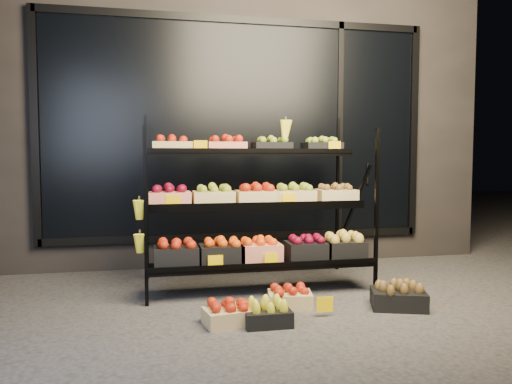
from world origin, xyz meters
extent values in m
plane|color=#514F4C|center=(0.00, 0.00, 0.00)|extent=(24.00, 24.00, 0.00)
cube|color=#2D2826|center=(0.00, 2.60, 1.75)|extent=(6.00, 2.00, 3.50)
cube|color=black|center=(0.00, 1.58, 1.55)|extent=(4.20, 0.04, 2.40)
cube|color=black|center=(0.00, 1.56, 0.34)|extent=(4.30, 0.06, 0.08)
cube|color=black|center=(0.00, 1.56, 2.76)|extent=(4.30, 0.06, 0.08)
cube|color=black|center=(-2.15, 1.56, 1.55)|extent=(0.08, 0.06, 2.50)
cube|color=black|center=(2.15, 1.56, 1.55)|extent=(0.08, 0.06, 2.50)
cube|color=black|center=(1.20, 1.56, 1.55)|extent=(0.06, 0.06, 2.50)
cylinder|color=black|center=(1.55, 1.53, 1.05)|extent=(0.02, 0.02, 0.25)
cube|color=black|center=(-1.02, 0.18, 0.75)|extent=(0.03, 0.03, 1.50)
cube|color=black|center=(1.02, 0.18, 0.75)|extent=(0.03, 0.03, 1.50)
cube|color=black|center=(-1.02, 1.15, 0.83)|extent=(0.03, 0.03, 1.66)
cube|color=black|center=(1.02, 1.15, 0.83)|extent=(0.03, 0.03, 1.66)
cube|color=black|center=(0.00, 0.35, 0.27)|extent=(2.05, 0.42, 0.03)
cube|color=black|center=(0.00, 0.15, 0.30)|extent=(2.05, 0.02, 0.05)
cube|color=black|center=(0.00, 0.65, 0.77)|extent=(2.05, 0.40, 0.03)
cube|color=black|center=(0.00, 0.46, 0.80)|extent=(2.05, 0.02, 0.05)
cube|color=black|center=(0.00, 0.95, 1.27)|extent=(2.05, 0.40, 0.03)
cube|color=black|center=(0.00, 0.76, 1.30)|extent=(2.05, 0.02, 0.05)
cube|color=#DCC07F|center=(-0.77, 0.95, 1.33)|extent=(0.38, 0.28, 0.11)
ellipsoid|color=red|center=(-0.77, 0.95, 1.42)|extent=(0.32, 0.24, 0.07)
cube|color=tan|center=(-0.24, 0.95, 1.33)|extent=(0.38, 0.28, 0.11)
ellipsoid|color=red|center=(-0.24, 0.95, 1.42)|extent=(0.32, 0.24, 0.07)
cube|color=black|center=(0.23, 0.95, 1.33)|extent=(0.38, 0.28, 0.11)
ellipsoid|color=#92A92A|center=(0.23, 0.95, 1.42)|extent=(0.32, 0.24, 0.07)
cube|color=black|center=(0.77, 0.95, 1.33)|extent=(0.38, 0.28, 0.11)
ellipsoid|color=#92A92A|center=(0.77, 0.95, 1.42)|extent=(0.32, 0.24, 0.07)
cube|color=tan|center=(-0.81, 0.65, 0.85)|extent=(0.38, 0.28, 0.14)
ellipsoid|color=maroon|center=(-0.81, 0.65, 0.95)|extent=(0.32, 0.24, 0.07)
cube|color=#DCC07F|center=(-0.41, 0.65, 0.85)|extent=(0.38, 0.28, 0.14)
ellipsoid|color=#92A92A|center=(-0.41, 0.65, 0.95)|extent=(0.32, 0.24, 0.07)
cube|color=#DCC07F|center=(0.01, 0.65, 0.85)|extent=(0.38, 0.28, 0.14)
ellipsoid|color=red|center=(0.01, 0.65, 0.95)|extent=(0.32, 0.24, 0.07)
cube|color=#DCC07F|center=(0.38, 0.65, 0.85)|extent=(0.38, 0.28, 0.14)
ellipsoid|color=#92A92A|center=(0.38, 0.65, 0.95)|extent=(0.32, 0.24, 0.07)
cube|color=#DCC07F|center=(0.81, 0.65, 0.85)|extent=(0.38, 0.28, 0.14)
ellipsoid|color=brown|center=(0.81, 0.65, 0.95)|extent=(0.32, 0.24, 0.07)
cube|color=black|center=(-0.77, 0.35, 0.37)|extent=(0.38, 0.28, 0.18)
ellipsoid|color=red|center=(-0.77, 0.35, 0.49)|extent=(0.32, 0.24, 0.07)
cube|color=black|center=(-0.37, 0.35, 0.37)|extent=(0.38, 0.28, 0.18)
ellipsoid|color=#E44E0C|center=(-0.37, 0.35, 0.49)|extent=(0.32, 0.24, 0.07)
cube|color=tan|center=(-0.03, 0.35, 0.37)|extent=(0.38, 0.28, 0.18)
ellipsoid|color=#E44E0C|center=(-0.03, 0.35, 0.49)|extent=(0.32, 0.24, 0.07)
cube|color=black|center=(0.42, 0.35, 0.37)|extent=(0.38, 0.28, 0.18)
ellipsoid|color=maroon|center=(0.42, 0.35, 0.49)|extent=(0.32, 0.24, 0.07)
cube|color=black|center=(0.78, 0.35, 0.37)|extent=(0.38, 0.28, 0.18)
ellipsoid|color=gold|center=(0.78, 0.35, 0.49)|extent=(0.32, 0.24, 0.07)
ellipsoid|color=#FFF930|center=(-1.07, 0.20, 0.89)|extent=(0.14, 0.08, 0.22)
ellipsoid|color=#FFF930|center=(-1.07, 0.20, 0.62)|extent=(0.14, 0.08, 0.22)
ellipsoid|color=#FFF930|center=(0.35, 0.85, 1.62)|extent=(0.14, 0.08, 0.22)
cube|color=#ECBD00|center=(-0.79, 0.50, 0.84)|extent=(0.13, 0.01, 0.12)
cube|color=#ECBD00|center=(0.29, 0.50, 0.84)|extent=(0.13, 0.01, 0.12)
cube|color=#ECBD00|center=(0.85, 0.80, 1.34)|extent=(0.13, 0.01, 0.12)
cube|color=#ECBD00|center=(-0.51, 0.80, 1.34)|extent=(0.13, 0.01, 0.12)
cube|color=#ECBD00|center=(-0.45, 0.20, 0.34)|extent=(0.13, 0.01, 0.12)
cube|color=#ECBD00|center=(0.05, 0.20, 0.34)|extent=(0.13, 0.01, 0.12)
cube|color=#ECBD00|center=(-0.30, -0.40, 0.06)|extent=(0.13, 0.01, 0.12)
cube|color=#ECBD00|center=(0.33, -0.40, 0.06)|extent=(0.13, 0.01, 0.12)
cube|color=#DCC07F|center=(-0.43, -0.42, 0.06)|extent=(0.39, 0.32, 0.12)
ellipsoid|color=red|center=(-0.43, -0.42, 0.15)|extent=(0.33, 0.27, 0.07)
cube|color=black|center=(-0.15, -0.49, 0.06)|extent=(0.34, 0.25, 0.12)
ellipsoid|color=#FFF930|center=(-0.15, -0.49, 0.15)|extent=(0.29, 0.21, 0.07)
cube|color=#DCC07F|center=(0.14, -0.09, 0.06)|extent=(0.39, 0.32, 0.12)
ellipsoid|color=red|center=(0.14, -0.09, 0.15)|extent=(0.33, 0.27, 0.07)
cube|color=black|center=(1.00, -0.30, 0.07)|extent=(0.51, 0.44, 0.15)
ellipsoid|color=brown|center=(1.00, -0.30, 0.18)|extent=(0.43, 0.37, 0.07)
camera|label=1|loc=(-0.98, -4.00, 1.24)|focal=35.00mm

